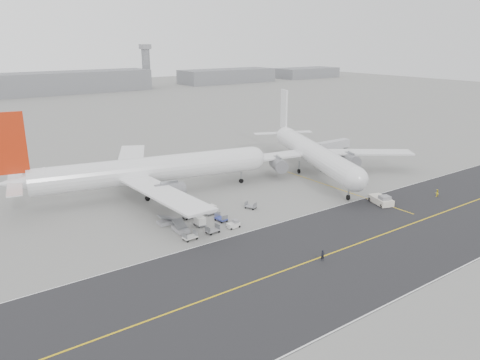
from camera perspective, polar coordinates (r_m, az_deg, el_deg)
ground at (r=93.24m, az=2.07°, el=-5.37°), size 700.00×700.00×0.00m
taxiway at (r=84.43m, az=12.40°, el=-8.24°), size 220.00×59.00×0.03m
horizon_buildings at (r=340.23m, az=-21.75°, el=9.74°), size 520.00×28.00×28.00m
control_tower at (r=367.04m, az=-11.38°, el=13.58°), size 7.00×7.00×31.25m
airliner_a at (r=109.82m, az=-11.61°, el=1.13°), size 61.21×59.97×21.34m
airliner_b at (r=128.08m, az=8.76°, el=3.35°), size 53.82×55.00×20.01m
pushback_tug at (r=108.37m, az=16.84°, el=-2.35°), size 4.68×8.06×2.29m
jet_bridge at (r=145.31m, az=11.11°, el=4.09°), size 14.79×2.94×5.60m
gse_cluster at (r=92.59m, az=-4.79°, el=-5.58°), size 17.40×16.80×1.99m
stray_dolly at (r=101.46m, az=1.31°, el=-3.48°), size 2.36×2.81×1.48m
ground_crew_a at (r=79.27m, az=10.04°, el=-9.05°), size 0.73×0.51×1.93m
ground_crew_b at (r=117.84m, az=22.88°, el=-1.47°), size 1.05×0.95×1.76m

